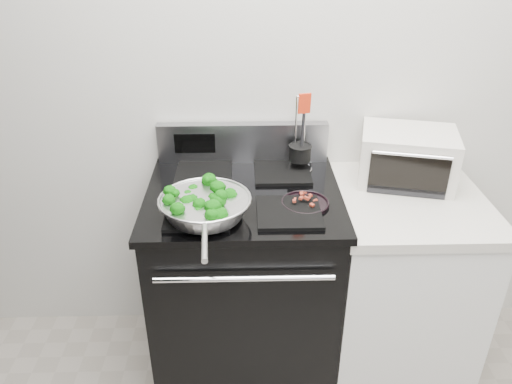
{
  "coord_description": "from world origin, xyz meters",
  "views": [
    {
      "loc": [
        -0.3,
        -0.36,
        1.92
      ],
      "look_at": [
        -0.25,
        1.36,
        0.98
      ],
      "focal_mm": 35.0,
      "sensor_mm": 36.0,
      "label": 1
    }
  ],
  "objects_px": {
    "gas_range": "(245,282)",
    "bacon_plate": "(305,201)",
    "utensil_holder": "(300,157)",
    "skillet": "(205,206)",
    "toaster_oven": "(407,157)"
  },
  "relations": [
    {
      "from": "utensil_holder",
      "to": "toaster_oven",
      "type": "xyz_separation_m",
      "value": [
        0.45,
        -0.05,
        0.02
      ]
    },
    {
      "from": "gas_range",
      "to": "bacon_plate",
      "type": "height_order",
      "value": "gas_range"
    },
    {
      "from": "gas_range",
      "to": "skillet",
      "type": "xyz_separation_m",
      "value": [
        -0.14,
        -0.2,
        0.52
      ]
    },
    {
      "from": "skillet",
      "to": "gas_range",
      "type": "bearing_deg",
      "value": 51.26
    },
    {
      "from": "toaster_oven",
      "to": "skillet",
      "type": "bearing_deg",
      "value": -144.01
    },
    {
      "from": "utensil_holder",
      "to": "bacon_plate",
      "type": "bearing_deg",
      "value": -104.09
    },
    {
      "from": "skillet",
      "to": "utensil_holder",
      "type": "bearing_deg",
      "value": 42.39
    },
    {
      "from": "gas_range",
      "to": "utensil_holder",
      "type": "relative_size",
      "value": 3.23
    },
    {
      "from": "skillet",
      "to": "bacon_plate",
      "type": "distance_m",
      "value": 0.39
    },
    {
      "from": "skillet",
      "to": "toaster_oven",
      "type": "relative_size",
      "value": 1.21
    },
    {
      "from": "gas_range",
      "to": "bacon_plate",
      "type": "relative_size",
      "value": 6.05
    },
    {
      "from": "skillet",
      "to": "bacon_plate",
      "type": "bearing_deg",
      "value": 10.21
    },
    {
      "from": "utensil_holder",
      "to": "toaster_oven",
      "type": "bearing_deg",
      "value": -19.21
    },
    {
      "from": "bacon_plate",
      "to": "utensil_holder",
      "type": "height_order",
      "value": "utensil_holder"
    },
    {
      "from": "gas_range",
      "to": "skillet",
      "type": "bearing_deg",
      "value": -125.2
    }
  ]
}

